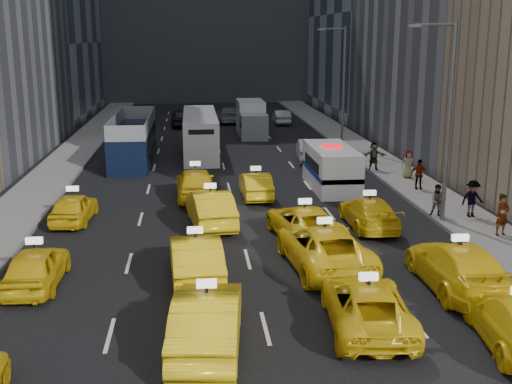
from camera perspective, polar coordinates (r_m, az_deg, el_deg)
The scene contains 34 objects.
ground at distance 17.48m, azimuth 1.61°, elevation -14.85°, with size 160.00×160.00×0.00m, color black.
sidewalk_west at distance 41.92m, azimuth -17.33°, elevation 1.75°, with size 3.00×90.00×0.15m, color gray.
sidewalk_east at distance 42.92m, azimuth 11.31°, elevation 2.38°, with size 3.00×90.00×0.15m, color gray.
curb_west at distance 41.65m, azimuth -15.38°, elevation 1.83°, with size 0.15×90.00×0.18m, color slate.
curb_east at distance 42.52m, azimuth 9.44°, elevation 2.38°, with size 0.15×90.00×0.18m, color slate.
streetlight_near at distance 29.62m, azimuth 16.60°, elevation 6.53°, with size 2.15×0.22×9.00m.
streetlight_far at distance 48.64m, azimuth 7.67°, elevation 9.61°, with size 2.15×0.22×9.00m.
taxi_5 at distance 17.86m, azimuth -4.36°, elevation -11.24°, with size 1.76×5.05×1.66m, color yellow.
taxi_6 at distance 19.28m, azimuth 9.86°, elevation -9.93°, with size 2.28×4.95×1.38m, color yellow.
taxi_8 at distance 23.18m, azimuth -18.94°, elevation -6.30°, with size 1.67×4.16×1.42m, color yellow.
taxi_9 at distance 22.57m, azimuth -5.38°, elevation -5.87°, with size 1.70×4.88×1.61m, color yellow.
taxi_10 at distance 23.78m, azimuth 6.06°, elevation -4.87°, with size 2.63×5.71×1.59m, color yellow.
taxi_11 at distance 22.71m, azimuth 17.51°, elevation -6.35°, with size 2.25×5.53×1.60m, color yellow.
taxi_12 at distance 30.50m, azimuth -15.89°, elevation -1.35°, with size 1.61×4.00×1.36m, color yellow.
taxi_13 at distance 28.86m, azimuth -4.07°, elevation -1.43°, with size 1.71×4.92×1.62m, color yellow.
taxi_14 at distance 26.99m, azimuth 4.34°, elevation -2.74°, with size 2.36×5.12×1.42m, color yellow.
taxi_15 at distance 28.96m, azimuth 10.00°, elevation -1.81°, with size 1.92×4.73×1.37m, color yellow.
taxi_16 at distance 33.60m, azimuth -5.39°, elevation 0.77°, with size 1.98×4.91×1.67m, color yellow.
taxi_17 at distance 33.75m, azimuth -0.03°, elevation 0.62°, with size 1.44×4.12×1.36m, color yellow.
nypd_van at distance 35.97m, azimuth 6.71°, elevation 2.09°, with size 2.56×5.94×2.50m.
double_decker at distance 44.34m, azimuth -10.84°, elevation 4.69°, with size 2.95×10.81×3.11m.
city_bus at distance 46.62m, azimuth -4.99°, elevation 5.18°, with size 3.61×11.38×2.89m.
box_truck at distance 54.72m, azimuth -0.41°, elevation 6.51°, with size 3.01×6.61×2.91m.
misc_car_0 at distance 43.81m, azimuth 4.81°, elevation 3.76°, with size 1.62×4.66×1.53m, color #A7A9AF.
misc_car_1 at distance 57.85m, azimuth -10.40°, elevation 6.04°, with size 2.60×5.64×1.57m, color black.
misc_car_2 at distance 63.20m, azimuth -2.48°, elevation 6.87°, with size 2.12×5.22×1.52m, color gray.
misc_car_3 at distance 60.75m, azimuth -6.62°, elevation 6.58°, with size 1.96×4.88×1.66m, color black.
misc_car_4 at distance 62.12m, azimuth 2.29°, elevation 6.68°, with size 1.43×4.11×1.35m, color #9D9EA4.
pedestrian_0 at distance 28.80m, azimuth 21.06°, elevation -1.90°, with size 0.65×0.43×1.78m, color gray.
pedestrian_1 at distance 30.86m, azimuth 15.88°, elevation -0.73°, with size 0.74×0.41×1.52m, color gray.
pedestrian_2 at distance 31.24m, azimuth 18.69°, elevation -0.57°, with size 1.12×0.46×1.73m, color gray.
pedestrian_3 at distance 36.12m, azimuth 14.27°, elevation 1.54°, with size 0.96×0.44×1.64m, color gray.
pedestrian_4 at distance 38.86m, azimuth 13.38°, elevation 2.45°, with size 0.81×0.44×1.65m, color gray.
pedestrian_5 at distance 40.71m, azimuth 10.43°, elevation 3.16°, with size 1.61×0.46×1.73m, color gray.
Camera 1 is at (-2.01, -15.20, 8.38)m, focal length 45.00 mm.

